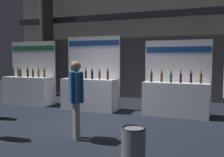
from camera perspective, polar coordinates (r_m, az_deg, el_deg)
name	(u,v)px	position (r m, az deg, el deg)	size (l,w,h in m)	color
ground_plane	(89,126)	(6.29, -5.38, -10.88)	(24.00, 24.00, 0.00)	black
hall_colonnade	(137,26)	(10.47, 5.92, 12.15)	(11.68, 1.10, 6.21)	gray
exhibitor_booth_0	(29,88)	(9.57, -18.79, -2.04)	(1.94, 0.66, 2.31)	white
exhibitor_booth_1	(90,91)	(8.07, -5.19, -2.92)	(1.89, 0.66, 2.41)	white
exhibitor_booth_2	(175,96)	(7.46, 14.54, -3.93)	(1.95, 0.66, 2.23)	white
trash_bin	(133,145)	(4.13, 4.98, -15.11)	(0.40, 0.40, 0.58)	slate
visitor_0	(76,93)	(5.14, -8.37, -3.29)	(0.44, 0.46, 1.64)	#ADA393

